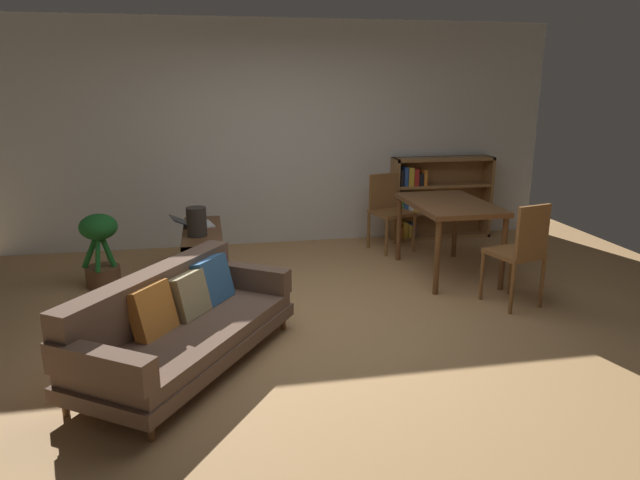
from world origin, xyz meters
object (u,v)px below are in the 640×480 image
Objects in this scene: desk_speaker at (197,222)px; dining_chair_far at (388,207)px; dining_chair_near at (521,249)px; bookshelf at (433,197)px; media_console at (204,256)px; fabric_couch at (180,322)px; open_laptop at (194,223)px; potted_floor_plant at (100,247)px; dining_table at (449,210)px.

desk_speaker is 2.47m from dining_chair_far.
bookshelf is at bearing 86.10° from dining_chair_near.
media_console is 1.28× the size of dining_chair_near.
bookshelf is (0.75, 0.43, 0.01)m from dining_chair_far.
fabric_couch reaches higher than media_console.
dining_chair_far is 0.69× the size of bookshelf.
dining_chair_near reaches higher than dining_chair_far.
fabric_couch reaches higher than open_laptop.
fabric_couch is 3.00m from dining_chair_near.
desk_speaker reaches higher than potted_floor_plant.
desk_speaker reaches higher than dining_table.
dining_table is (2.57, -0.04, 0.01)m from desk_speaker.
dining_chair_near reaches higher than dining_table.
dining_table is at bearing -4.78° from potted_floor_plant.
dining_table reaches higher than media_console.
fabric_couch is 4.34m from bookshelf.
dining_chair_far is at bearing 106.90° from dining_table.
dining_chair_far reaches higher than media_console.
dining_table is (2.60, -0.46, 0.13)m from open_laptop.
dining_chair_near is at bearing -18.88° from potted_floor_plant.
open_laptop is 0.52× the size of dining_chair_far.
open_laptop reaches higher than media_console.
desk_speaker reaches higher than fabric_couch.
dining_table is (2.52, -0.27, 0.43)m from media_console.
dining_chair_far is at bearing 13.24° from potted_floor_plant.
media_console is at bearing 173.90° from dining_table.
fabric_couch is 2.02× the size of dining_chair_near.
dining_chair_near is at bearing -93.90° from bookshelf.
desk_speaker is 0.38× the size of potted_floor_plant.
dining_table is 0.94× the size of bookshelf.
dining_chair_near is at bearing -24.47° from media_console.
fabric_couch is 1.58× the size of media_console.
fabric_couch is 3.12m from dining_table.
desk_speaker is at bearing -100.85° from media_console.
bookshelf reaches higher than dining_chair_far.
dining_table is 1.54m from bookshelf.
fabric_couch is 3.51m from dining_chair_far.
dining_chair_far reaches higher than fabric_couch.
desk_speaker is 0.22× the size of bookshelf.
open_laptop is at bearing -161.60° from bookshelf.
fabric_couch is 2.14× the size of dining_chair_far.
dining_table is at bearing -6.10° from media_console.
dining_chair_near is (2.83, -1.04, -0.14)m from desk_speaker.
media_console is at bearing 79.15° from desk_speaker.
fabric_couch is 1.82m from media_console.
media_console is 1.36× the size of dining_chair_far.
media_console is 1.00× the size of dining_table.
potted_floor_plant is (-0.91, -0.17, -0.16)m from open_laptop.
potted_floor_plant is 0.56× the size of bookshelf.
dining_chair_far is (2.20, 0.78, 0.26)m from media_console.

